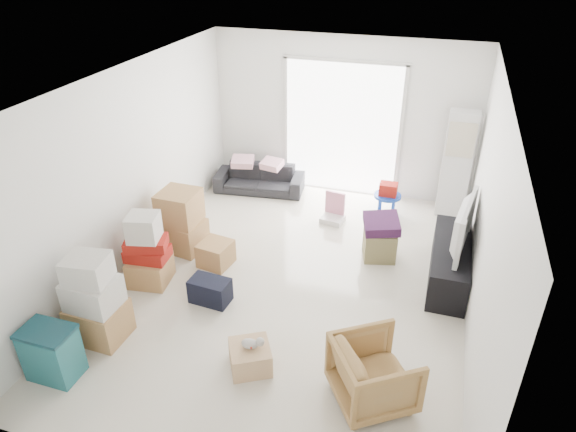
{
  "coord_description": "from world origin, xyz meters",
  "views": [
    {
      "loc": [
        1.63,
        -5.28,
        4.18
      ],
      "look_at": [
        -0.09,
        0.2,
        0.92
      ],
      "focal_mm": 32.0,
      "sensor_mm": 36.0,
      "label": 1
    }
  ],
  "objects_px": {
    "television": "(454,241)",
    "armchair": "(374,371)",
    "wood_crate": "(250,357)",
    "tv_console": "(450,262)",
    "ac_tower": "(457,165)",
    "ottoman": "(379,244)",
    "sofa": "(259,175)",
    "kids_table": "(388,193)",
    "storage_bins": "(52,353)"
  },
  "relations": [
    {
      "from": "armchair",
      "to": "wood_crate",
      "type": "distance_m",
      "value": 1.34
    },
    {
      "from": "television",
      "to": "wood_crate",
      "type": "relative_size",
      "value": 2.67
    },
    {
      "from": "tv_console",
      "to": "wood_crate",
      "type": "bearing_deg",
      "value": -130.6
    },
    {
      "from": "tv_console",
      "to": "storage_bins",
      "type": "bearing_deg",
      "value": -142.3
    },
    {
      "from": "ac_tower",
      "to": "sofa",
      "type": "height_order",
      "value": "ac_tower"
    },
    {
      "from": "ottoman",
      "to": "kids_table",
      "type": "relative_size",
      "value": 0.76
    },
    {
      "from": "storage_bins",
      "to": "television",
      "type": "bearing_deg",
      "value": 37.7
    },
    {
      "from": "sofa",
      "to": "kids_table",
      "type": "xyz_separation_m",
      "value": [
        2.3,
        -0.23,
        0.1
      ]
    },
    {
      "from": "sofa",
      "to": "kids_table",
      "type": "distance_m",
      "value": 2.32
    },
    {
      "from": "ac_tower",
      "to": "ottoman",
      "type": "relative_size",
      "value": 3.98
    },
    {
      "from": "ac_tower",
      "to": "armchair",
      "type": "bearing_deg",
      "value": -98.05
    },
    {
      "from": "storage_bins",
      "to": "kids_table",
      "type": "xyz_separation_m",
      "value": [
        2.86,
        4.52,
        0.1
      ]
    },
    {
      "from": "sofa",
      "to": "ac_tower",
      "type": "bearing_deg",
      "value": -4.34
    },
    {
      "from": "ottoman",
      "to": "tv_console",
      "type": "bearing_deg",
      "value": -14.61
    },
    {
      "from": "tv_console",
      "to": "wood_crate",
      "type": "height_order",
      "value": "tv_console"
    },
    {
      "from": "ottoman",
      "to": "sofa",
      "type": "bearing_deg",
      "value": 147.86
    },
    {
      "from": "ac_tower",
      "to": "wood_crate",
      "type": "height_order",
      "value": "ac_tower"
    },
    {
      "from": "storage_bins",
      "to": "ottoman",
      "type": "distance_m",
      "value": 4.39
    },
    {
      "from": "ac_tower",
      "to": "tv_console",
      "type": "bearing_deg",
      "value": -88.49
    },
    {
      "from": "kids_table",
      "to": "wood_crate",
      "type": "bearing_deg",
      "value": -103.73
    },
    {
      "from": "television",
      "to": "armchair",
      "type": "height_order",
      "value": "armchair"
    },
    {
      "from": "storage_bins",
      "to": "kids_table",
      "type": "height_order",
      "value": "storage_bins"
    },
    {
      "from": "television",
      "to": "kids_table",
      "type": "xyz_separation_m",
      "value": [
        -1.04,
        1.51,
        -0.2
      ]
    },
    {
      "from": "armchair",
      "to": "storage_bins",
      "type": "xyz_separation_m",
      "value": [
        -3.25,
        -0.68,
        -0.07
      ]
    },
    {
      "from": "armchair",
      "to": "ottoman",
      "type": "bearing_deg",
      "value": -26.58
    },
    {
      "from": "storage_bins",
      "to": "ottoman",
      "type": "xyz_separation_m",
      "value": [
        2.93,
        3.27,
        -0.09
      ]
    },
    {
      "from": "sofa",
      "to": "wood_crate",
      "type": "height_order",
      "value": "sofa"
    },
    {
      "from": "ac_tower",
      "to": "wood_crate",
      "type": "xyz_separation_m",
      "value": [
        -1.92,
        -4.19,
        -0.73
      ]
    },
    {
      "from": "ac_tower",
      "to": "armchair",
      "type": "xyz_separation_m",
      "value": [
        -0.6,
        -4.22,
        -0.49
      ]
    },
    {
      "from": "storage_bins",
      "to": "wood_crate",
      "type": "height_order",
      "value": "storage_bins"
    },
    {
      "from": "sofa",
      "to": "storage_bins",
      "type": "relative_size",
      "value": 2.53
    },
    {
      "from": "ottoman",
      "to": "wood_crate",
      "type": "distance_m",
      "value": 2.74
    },
    {
      "from": "ac_tower",
      "to": "television",
      "type": "distance_m",
      "value": 1.91
    },
    {
      "from": "television",
      "to": "storage_bins",
      "type": "height_order",
      "value": "television"
    },
    {
      "from": "wood_crate",
      "to": "tv_console",
      "type": "bearing_deg",
      "value": 49.4
    },
    {
      "from": "tv_console",
      "to": "television",
      "type": "distance_m",
      "value": 0.34
    },
    {
      "from": "wood_crate",
      "to": "ac_tower",
      "type": "bearing_deg",
      "value": 65.4
    },
    {
      "from": "kids_table",
      "to": "sofa",
      "type": "bearing_deg",
      "value": 174.18
    },
    {
      "from": "tv_console",
      "to": "television",
      "type": "height_order",
      "value": "television"
    },
    {
      "from": "sofa",
      "to": "storage_bins",
      "type": "height_order",
      "value": "storage_bins"
    },
    {
      "from": "armchair",
      "to": "ac_tower",
      "type": "bearing_deg",
      "value": -41.77
    },
    {
      "from": "armchair",
      "to": "sofa",
      "type": "bearing_deg",
      "value": -0.21
    },
    {
      "from": "sofa",
      "to": "armchair",
      "type": "distance_m",
      "value": 4.89
    },
    {
      "from": "television",
      "to": "storage_bins",
      "type": "relative_size",
      "value": 1.83
    },
    {
      "from": "television",
      "to": "kids_table",
      "type": "bearing_deg",
      "value": 42.96
    },
    {
      "from": "ac_tower",
      "to": "tv_console",
      "type": "relative_size",
      "value": 1.1
    },
    {
      "from": "armchair",
      "to": "storage_bins",
      "type": "bearing_deg",
      "value": 68.17
    },
    {
      "from": "tv_console",
      "to": "ottoman",
      "type": "relative_size",
      "value": 3.63
    },
    {
      "from": "ottoman",
      "to": "wood_crate",
      "type": "bearing_deg",
      "value": -111.39
    },
    {
      "from": "tv_console",
      "to": "wood_crate",
      "type": "relative_size",
      "value": 3.76
    }
  ]
}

